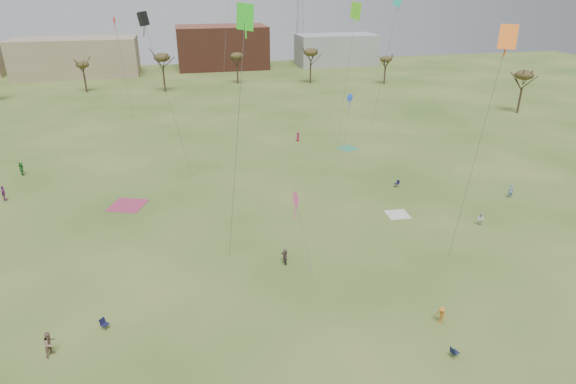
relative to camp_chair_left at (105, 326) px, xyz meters
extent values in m
plane|color=#31561B|center=(16.30, -2.43, -0.26)|extent=(260.00, 260.00, 0.00)
imported|color=#916F5C|center=(-3.29, -2.01, 0.71)|extent=(1.12, 1.19, 1.94)
imported|color=brown|center=(15.13, 5.79, 0.48)|extent=(0.50, 1.39, 1.48)
imported|color=orange|center=(24.82, -5.06, 0.46)|extent=(0.92, 1.07, 1.43)
imported|color=#6D84B6|center=(44.77, 14.10, 0.58)|extent=(0.69, 0.54, 1.68)
imported|color=#8F3B88|center=(-14.21, 26.97, 0.66)|extent=(0.57, 1.13, 1.84)
imported|color=silver|center=(37.07, 8.47, 0.50)|extent=(0.92, 0.93, 1.51)
imported|color=#287A29|center=(-14.35, 35.48, 0.64)|extent=(0.88, 1.75, 1.80)
imported|color=maroon|center=(25.43, 41.66, 0.47)|extent=(0.82, 0.85, 1.46)
cube|color=white|center=(29.65, 12.88, -0.26)|extent=(2.52, 2.52, 0.03)
cube|color=#AC3459|center=(0.09, 22.23, -0.26)|extent=(4.88, 4.88, 0.03)
cube|color=#369768|center=(32.04, 36.10, -0.26)|extent=(3.55, 3.55, 0.03)
cube|color=#141437|center=(0.01, -0.01, 0.16)|extent=(0.71, 0.71, 0.04)
cube|color=#141437|center=(-0.16, 0.14, 0.39)|extent=(0.43, 0.46, 0.44)
cube|color=#161D3D|center=(23.90, -8.58, 0.16)|extent=(0.61, 0.61, 0.04)
cube|color=#161D3D|center=(23.68, -8.64, 0.39)|extent=(0.26, 0.52, 0.44)
cube|color=#161336|center=(32.90, 20.24, 0.16)|extent=(0.61, 0.61, 0.04)
cube|color=#161336|center=(33.13, 20.29, 0.39)|extent=(0.25, 0.52, 0.44)
cone|color=red|center=(-1.32, 48.96, 18.33)|extent=(1.03, 0.08, 1.03)
cube|color=red|center=(-1.32, 48.96, 17.67)|extent=(0.08, 0.08, 1.69)
cylinder|color=#4C4C51|center=(-0.90, 49.82, 9.48)|extent=(0.89, 1.77, 17.69)
cube|color=#6EE926|center=(32.73, 37.58, 19.79)|extent=(1.20, 1.20, 2.36)
cube|color=#6EE926|center=(32.73, 37.58, 18.97)|extent=(0.08, 0.08, 2.12)
cylinder|color=#4C4C51|center=(31.40, 36.38, 10.22)|extent=(2.71, 2.46, 19.16)
cube|color=black|center=(3.92, 28.25, 19.77)|extent=(0.87, 0.87, 1.49)
cube|color=black|center=(3.92, 28.25, 18.90)|extent=(0.08, 0.08, 2.24)
cylinder|color=#4C4C51|center=(5.88, 27.77, 10.21)|extent=(3.96, 1.00, 19.14)
cylinder|color=#4C4C51|center=(15.92, 58.42, 11.29)|extent=(2.88, 4.15, 21.31)
cone|color=blue|center=(31.70, 35.31, 7.93)|extent=(1.13, 0.08, 1.13)
cube|color=blue|center=(31.70, 35.31, 7.21)|extent=(0.08, 0.08, 1.84)
cylinder|color=#4C4C51|center=(30.42, 32.81, 4.28)|extent=(2.60, 5.03, 7.31)
cube|color=#1CA88C|center=(42.19, 44.01, 20.35)|extent=(0.08, 0.08, 1.85)
cylinder|color=#4C4C51|center=(40.63, 43.88, 10.86)|extent=(3.16, 0.31, 20.44)
cube|color=orange|center=(32.05, 2.53, 19.73)|extent=(0.97, 0.97, 1.91)
cube|color=orange|center=(32.05, 2.53, 19.06)|extent=(0.08, 0.08, 1.72)
cylinder|color=#4C4C51|center=(30.81, 2.33, 10.18)|extent=(2.52, 0.45, 19.09)
cube|color=#31E328|center=(12.17, 5.56, 21.26)|extent=(0.96, 0.96, 1.89)
cube|color=#31E328|center=(12.17, 5.56, 20.60)|extent=(0.08, 0.08, 1.71)
cylinder|color=#4C4C51|center=(11.15, 6.12, 10.95)|extent=(2.08, 1.16, 20.63)
cone|color=#F34C94|center=(16.29, 6.32, 5.95)|extent=(1.39, 0.10, 1.39)
cube|color=#F34C94|center=(16.29, 6.32, 5.07)|extent=(0.08, 0.08, 2.27)
cylinder|color=#4C4C51|center=(16.43, 3.87, 3.30)|extent=(0.31, 4.94, 5.33)
cylinder|color=#3A2B1E|center=(-13.70, 89.57, 1.90)|extent=(0.40, 0.40, 4.32)
ellipsoid|color=#473D1E|center=(-13.70, 89.57, 6.08)|extent=(3.02, 3.02, 1.58)
cylinder|color=#3A2B1E|center=(4.30, 85.57, 2.44)|extent=(0.40, 0.40, 5.40)
ellipsoid|color=#473D1E|center=(4.30, 85.57, 7.66)|extent=(3.78, 3.78, 1.98)
cylinder|color=#3A2B1E|center=(22.30, 91.57, 2.08)|extent=(0.40, 0.40, 4.68)
ellipsoid|color=#473D1E|center=(22.30, 91.57, 6.60)|extent=(3.28, 3.28, 1.72)
cylinder|color=#3A2B1E|center=(40.30, 87.57, 2.38)|extent=(0.40, 0.40, 5.28)
ellipsoid|color=#473D1E|center=(40.30, 87.57, 7.48)|extent=(3.70, 3.70, 1.94)
cylinder|color=#3A2B1E|center=(58.30, 82.57, 1.84)|extent=(0.40, 0.40, 4.20)
ellipsoid|color=#473D1E|center=(58.30, 82.57, 5.90)|extent=(2.94, 2.94, 1.54)
cylinder|color=#3A2B1E|center=(72.30, 49.57, 2.26)|extent=(0.40, 0.40, 5.04)
ellipsoid|color=#473D1E|center=(72.30, 49.57, 7.13)|extent=(3.53, 3.53, 1.85)
cube|color=#937F60|center=(-18.70, 112.57, 4.74)|extent=(32.00, 14.00, 10.00)
cube|color=brown|center=(21.30, 117.57, 5.74)|extent=(26.00, 16.00, 12.00)
cube|color=gray|center=(56.30, 115.57, 4.24)|extent=(24.00, 12.00, 9.00)
camera|label=1|loc=(6.80, -31.23, 23.62)|focal=30.00mm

